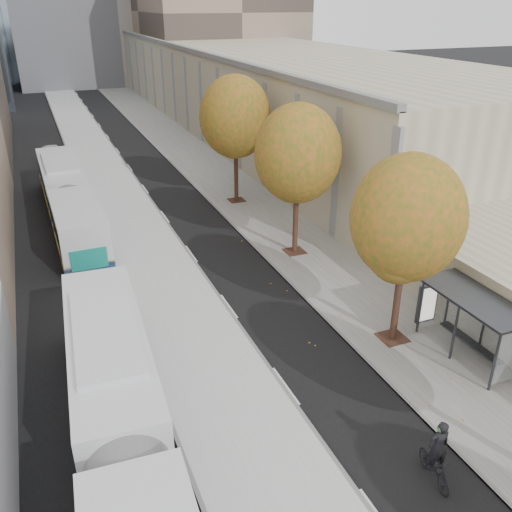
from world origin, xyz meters
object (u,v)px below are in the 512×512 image
bus_far (68,198)px  distant_car (52,154)px  cyclist (436,459)px  bus_near (124,445)px  bus_shelter (478,307)px

bus_far → distant_car: bearing=89.3°
cyclist → distant_car: (-7.79, 39.44, -0.08)m
bus_far → bus_near: bearing=-92.4°
bus_far → cyclist: bearing=-74.1°
bus_shelter → bus_far: bus_far is taller
bus_shelter → cyclist: 6.93m
bus_far → cyclist: size_ratio=7.90×
bus_far → distant_car: (-0.14, 14.63, -0.81)m
bus_near → bus_far: 21.74m
bus_near → bus_far: (0.44, 21.74, -0.02)m
distant_car → bus_shelter: bearing=-71.9°
distant_car → bus_far: bearing=-91.7°
bus_far → cyclist: 25.97m
cyclist → bus_far: bearing=116.1°
bus_shelter → distant_car: bearing=110.3°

